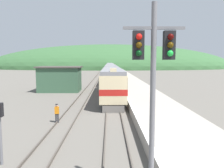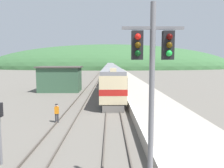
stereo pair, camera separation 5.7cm
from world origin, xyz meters
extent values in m
cube|color=#4C443D|center=(-0.72, 70.00, 0.08)|extent=(0.08, 180.00, 0.16)
cube|color=#4C443D|center=(0.72, 70.00, 0.08)|extent=(0.08, 180.00, 0.16)
cube|color=#4C443D|center=(-4.92, 70.00, 0.08)|extent=(0.08, 180.00, 0.16)
cube|color=#4C443D|center=(-3.49, 70.00, 0.08)|extent=(0.08, 180.00, 0.16)
cube|color=#9E9689|center=(4.34, 50.00, 0.43)|extent=(5.34, 140.00, 0.87)
cube|color=silver|center=(1.79, 50.00, 0.87)|extent=(0.24, 140.00, 0.01)
ellipsoid|color=#335B33|center=(0.00, 154.34, 0.00)|extent=(177.98, 80.09, 33.90)
cube|color=#385B42|center=(-9.01, 33.03, 2.07)|extent=(6.92, 4.43, 4.14)
cube|color=#47423D|center=(-9.01, 33.03, 4.26)|extent=(7.42, 4.93, 0.24)
cube|color=black|center=(0.00, 26.58, 0.42)|extent=(2.38, 18.34, 0.85)
cube|color=beige|center=(0.00, 26.58, 2.34)|extent=(2.90, 19.51, 2.98)
cube|color=red|center=(0.00, 26.58, 2.10)|extent=(2.93, 19.53, 0.66)
cube|color=black|center=(0.00, 26.58, 3.00)|extent=(2.93, 18.34, 0.89)
cube|color=slate|center=(0.00, 26.58, 4.03)|extent=(2.73, 19.51, 0.40)
cube|color=black|center=(0.00, 17.95, 3.00)|extent=(2.94, 2.20, 1.19)
cube|color=beige|center=(0.00, 17.27, 4.41)|extent=(0.64, 0.80, 0.36)
cube|color=slate|center=(0.00, 17.02, 0.38)|extent=(2.26, 0.40, 0.77)
cube|color=black|center=(0.00, 47.36, 0.42)|extent=(2.38, 19.04, 0.85)
cube|color=beige|center=(0.00, 47.36, 2.34)|extent=(2.90, 20.26, 2.98)
cube|color=red|center=(0.00, 47.36, 2.10)|extent=(2.93, 20.28, 0.66)
cube|color=black|center=(0.00, 47.36, 3.00)|extent=(2.93, 19.04, 0.89)
cube|color=slate|center=(0.00, 47.36, 4.03)|extent=(2.73, 20.26, 0.40)
cube|color=black|center=(0.00, 68.52, 0.42)|extent=(2.38, 19.04, 0.85)
cube|color=beige|center=(0.00, 68.52, 2.34)|extent=(2.90, 20.26, 2.98)
cube|color=red|center=(0.00, 68.52, 2.10)|extent=(2.93, 20.28, 0.66)
cube|color=black|center=(0.00, 68.52, 3.00)|extent=(2.93, 19.04, 0.89)
cube|color=slate|center=(0.00, 68.52, 4.03)|extent=(2.73, 20.26, 0.40)
cube|color=black|center=(0.00, 89.67, 0.42)|extent=(2.38, 19.04, 0.85)
cube|color=beige|center=(0.00, 89.67, 2.34)|extent=(2.90, 20.26, 2.98)
cube|color=red|center=(0.00, 89.67, 2.10)|extent=(2.93, 20.28, 0.66)
cube|color=black|center=(0.00, 89.67, 3.00)|extent=(2.93, 19.04, 0.89)
cube|color=slate|center=(0.00, 89.67, 4.03)|extent=(2.73, 20.26, 0.40)
cube|color=black|center=(0.00, 110.83, 0.42)|extent=(2.38, 19.04, 0.85)
cube|color=beige|center=(0.00, 110.83, 2.34)|extent=(2.90, 20.26, 2.98)
cube|color=red|center=(0.00, 110.83, 2.10)|extent=(2.93, 20.28, 0.66)
cube|color=black|center=(0.00, 110.83, 3.00)|extent=(2.93, 19.04, 0.89)
cube|color=slate|center=(0.00, 110.83, 4.03)|extent=(2.73, 20.26, 0.40)
cylinder|color=slate|center=(1.16, 2.79, 3.70)|extent=(0.20, 0.20, 7.40)
cube|color=slate|center=(1.16, 2.79, 6.50)|extent=(2.20, 0.10, 0.10)
cube|color=black|center=(0.61, 2.79, 5.89)|extent=(0.40, 0.28, 1.02)
sphere|color=red|center=(0.61, 2.62, 6.17)|extent=(0.22, 0.22, 0.22)
sphere|color=#412C05|center=(0.61, 2.62, 5.89)|extent=(0.22, 0.22, 0.22)
sphere|color=black|center=(0.61, 2.62, 5.60)|extent=(0.22, 0.22, 0.22)
cube|color=black|center=(1.71, 2.79, 5.89)|extent=(0.40, 0.28, 1.02)
sphere|color=#3C0504|center=(1.71, 2.62, 6.17)|extent=(0.22, 0.22, 0.22)
sphere|color=#412C05|center=(1.71, 2.62, 5.89)|extent=(0.22, 0.22, 0.22)
sphere|color=green|center=(1.71, 2.62, 5.60)|extent=(0.22, 0.22, 0.22)
cylinder|color=slate|center=(-5.99, 5.80, 1.64)|extent=(0.14, 0.14, 3.28)
cylinder|color=#2D2D33|center=(-5.03, 13.44, 0.40)|extent=(0.14, 0.14, 0.79)
cylinder|color=#2D2D33|center=(-4.86, 13.46, 0.40)|extent=(0.14, 0.14, 0.79)
cube|color=orange|center=(-4.94, 13.45, 1.10)|extent=(0.38, 0.25, 0.61)
sphere|color=tan|center=(-4.94, 13.45, 1.51)|extent=(0.22, 0.22, 0.22)
cylinder|color=black|center=(-4.94, 13.45, 1.61)|extent=(0.23, 0.23, 0.06)
camera|label=1|loc=(-0.43, -5.06, 5.34)|focal=35.00mm
camera|label=2|loc=(-0.38, -5.06, 5.34)|focal=35.00mm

